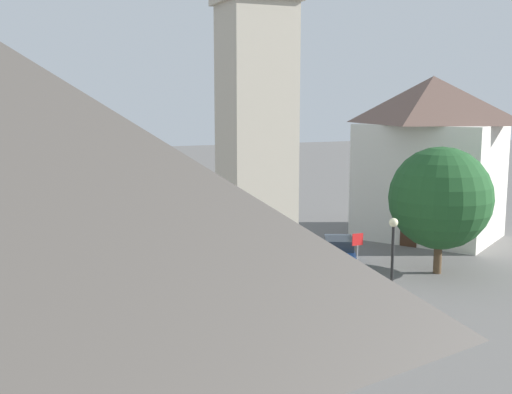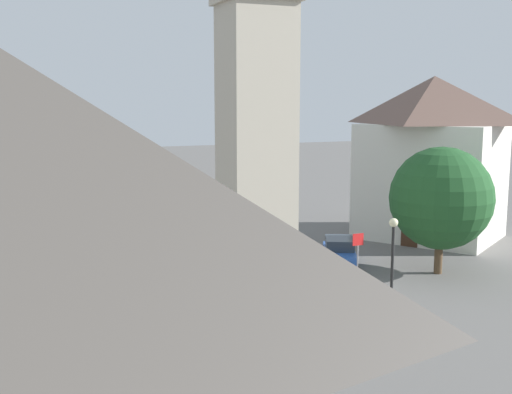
# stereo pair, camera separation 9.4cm
# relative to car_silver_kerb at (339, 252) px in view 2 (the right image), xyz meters

# --- Properties ---
(ground_plane) EXTENTS (200.00, 200.00, 0.00)m
(ground_plane) POSITION_rel_car_silver_kerb_xyz_m (8.05, 7.18, -0.76)
(ground_plane) COLOR #605E5B
(car_silver_kerb) EXTENTS (3.31, 4.45, 1.53)m
(car_silver_kerb) POSITION_rel_car_silver_kerb_xyz_m (0.00, 0.00, 0.00)
(car_silver_kerb) COLOR #2D5BB7
(car_silver_kerb) RESTS_ON ground
(pedestrian) EXTENTS (0.39, 0.47, 1.69)m
(pedestrian) POSITION_rel_car_silver_kerb_xyz_m (17.46, 5.80, 0.25)
(pedestrian) COLOR black
(pedestrian) RESTS_ON ground
(tree) EXTENTS (5.50, 5.50, 6.89)m
(tree) POSITION_rel_car_silver_kerb_xyz_m (-4.06, 3.62, 3.37)
(tree) COLOR brown
(tree) RESTS_ON ground
(building_shop_left) EXTENTS (11.06, 11.52, 10.88)m
(building_shop_left) POSITION_rel_car_silver_kerb_xyz_m (-9.29, -4.13, 4.79)
(building_shop_left) COLOR silver
(building_shop_left) RESTS_ON ground
(lamp_post) EXTENTS (0.36, 0.36, 4.67)m
(lamp_post) POSITION_rel_car_silver_kerb_xyz_m (3.19, 9.86, 2.39)
(lamp_post) COLOR black
(lamp_post) RESTS_ON ground
(road_sign) EXTENTS (0.60, 0.07, 2.80)m
(road_sign) POSITION_rel_car_silver_kerb_xyz_m (1.46, 4.37, 1.14)
(road_sign) COLOR gray
(road_sign) RESTS_ON ground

